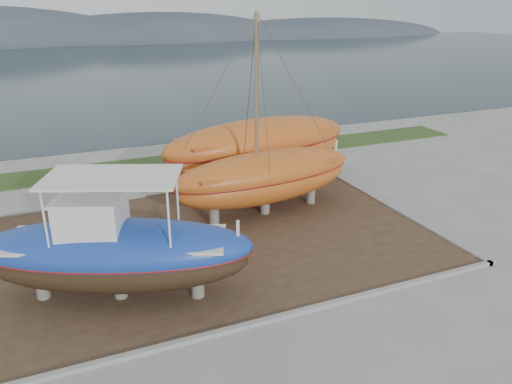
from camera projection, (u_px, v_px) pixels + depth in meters
name	position (u px, v px, depth m)	size (l,w,h in m)	color
ground	(249.00, 288.00, 17.57)	(140.00, 140.00, 0.00)	gray
dirt_patch	(213.00, 240.00, 21.00)	(18.00, 12.00, 0.06)	#422D1E
curb_frame	(213.00, 239.00, 20.99)	(18.60, 12.60, 0.15)	gray
grass_strip	(154.00, 164.00, 30.88)	(44.00, 3.00, 0.08)	#284219
sea	(79.00, 66.00, 77.73)	(260.00, 100.00, 0.04)	#17282E
mountain_ridge	(60.00, 42.00, 125.00)	(200.00, 36.00, 20.00)	#333D49
blue_caique	(115.00, 239.00, 16.17)	(9.04, 2.82, 4.34)	#1A3FA6
white_dinghy	(75.00, 240.00, 19.60)	(4.02, 1.51, 1.21)	silver
orange_sailboat	(266.00, 119.00, 22.07)	(9.12, 2.69, 9.03)	#B7551C
orange_bare_hull	(259.00, 154.00, 26.50)	(10.92, 3.28, 3.58)	#B7551C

